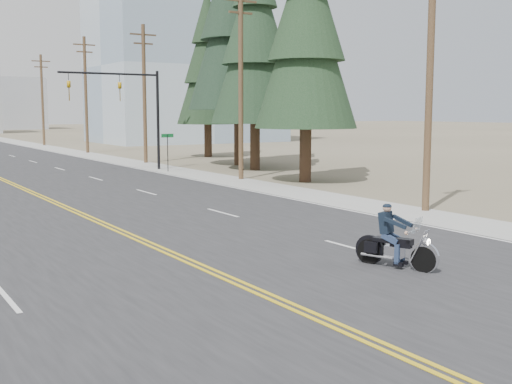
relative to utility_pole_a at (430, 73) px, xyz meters
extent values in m
plane|color=#776D56|center=(-12.50, -8.00, -5.73)|extent=(400.00, 400.00, 0.00)
cube|color=#A5A5A0|center=(-1.00, 62.00, -5.73)|extent=(3.00, 200.00, 0.01)
cylinder|color=black|center=(-1.50, 24.00, -2.23)|extent=(0.20, 0.20, 7.00)
cylinder|color=black|center=(-5.00, 24.00, 0.97)|extent=(7.00, 0.14, 0.14)
imported|color=#BF8C0C|center=(-4.30, 24.00, 0.32)|extent=(0.21, 0.26, 1.30)
imported|color=#BF8C0C|center=(-7.80, 24.00, 0.32)|extent=(0.21, 0.26, 1.30)
cylinder|color=black|center=(-1.70, 22.00, -4.43)|extent=(0.06, 0.06, 2.60)
cube|color=#0C5926|center=(-1.70, 22.00, -3.23)|extent=(0.90, 0.03, 0.25)
cylinder|color=brown|center=(0.00, 0.00, -0.23)|extent=(0.30, 0.30, 11.00)
cylinder|color=brown|center=(0.00, 15.00, 0.02)|extent=(0.30, 0.30, 11.50)
cube|color=brown|center=(0.00, 15.00, 4.97)|extent=(2.20, 0.12, 0.12)
cube|color=brown|center=(0.00, 15.00, 4.27)|extent=(1.60, 0.12, 0.12)
cylinder|color=brown|center=(0.00, 30.00, -0.23)|extent=(0.30, 0.30, 11.00)
cube|color=brown|center=(0.00, 30.00, 4.47)|extent=(2.20, 0.12, 0.12)
cube|color=brown|center=(0.00, 30.00, 3.77)|extent=(1.60, 0.12, 0.12)
cylinder|color=brown|center=(0.00, 45.00, 0.02)|extent=(0.30, 0.30, 11.50)
cube|color=brown|center=(0.00, 45.00, 4.97)|extent=(2.20, 0.12, 0.12)
cube|color=brown|center=(0.00, 45.00, 4.27)|extent=(1.60, 0.12, 0.12)
cylinder|color=brown|center=(0.00, 62.00, -0.23)|extent=(0.30, 0.30, 11.00)
cube|color=brown|center=(0.00, 62.00, 4.47)|extent=(2.20, 0.12, 0.12)
cube|color=brown|center=(0.00, 62.00, 3.77)|extent=(1.60, 0.12, 0.12)
cube|color=#9EB5CC|center=(19.50, 62.00, 4.27)|extent=(24.00, 16.00, 20.00)
cube|color=#B7BCC6|center=(27.50, 102.00, 3.27)|extent=(16.00, 12.00, 18.00)
cube|color=#B7BCC6|center=(12.50, 142.00, 0.27)|extent=(14.00, 14.00, 12.00)
cylinder|color=#382619|center=(2.50, 11.76, -4.14)|extent=(0.62, 0.62, 3.18)
cone|color=#183118|center=(2.50, 11.76, 2.21)|extent=(6.00, 6.00, 9.53)
cylinder|color=#382619|center=(4.16, 19.98, -4.07)|extent=(0.73, 0.73, 3.33)
cone|color=black|center=(4.16, 19.98, 2.60)|extent=(6.25, 6.25, 9.99)
cone|color=black|center=(4.16, 19.98, 5.43)|extent=(4.68, 4.68, 7.49)
cylinder|color=#382619|center=(5.30, 24.17, -3.59)|extent=(0.75, 0.75, 4.29)
cone|color=black|center=(5.30, 24.17, 4.99)|extent=(7.72, 7.72, 12.86)
cylinder|color=#382619|center=(7.61, 33.50, -4.22)|extent=(0.70, 0.70, 3.02)
cone|color=black|center=(7.61, 33.50, 1.81)|extent=(5.63, 5.63, 9.05)
cone|color=black|center=(7.61, 33.50, 4.37)|extent=(4.22, 4.22, 6.78)
cone|color=black|center=(7.61, 33.50, 6.93)|extent=(2.81, 2.81, 4.82)
camera|label=1|loc=(-20.23, -18.64, -1.58)|focal=45.00mm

